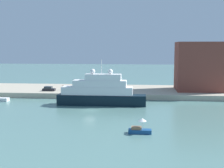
# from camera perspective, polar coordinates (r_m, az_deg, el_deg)

# --- Properties ---
(ground) EXTENTS (400.00, 400.00, 0.00)m
(ground) POSITION_cam_1_polar(r_m,az_deg,el_deg) (73.29, -4.19, -4.95)
(ground) COLOR slate
(quay_dock) EXTENTS (110.00, 23.14, 1.53)m
(quay_dock) POSITION_cam_1_polar(r_m,az_deg,el_deg) (100.03, -1.49, -1.32)
(quay_dock) COLOR #ADA38E
(quay_dock) RESTS_ON ground
(large_yacht) EXTENTS (22.84, 3.95, 11.94)m
(large_yacht) POSITION_cam_1_polar(r_m,az_deg,el_deg) (79.67, -2.18, -1.62)
(large_yacht) COLOR black
(large_yacht) RESTS_ON ground
(small_motorboat) EXTENTS (4.00, 1.49, 2.72)m
(small_motorboat) POSITION_cam_1_polar(r_m,az_deg,el_deg) (54.33, 5.17, -8.24)
(small_motorboat) COLOR navy
(small_motorboat) RESTS_ON ground
(harbor_building) EXTENTS (14.38, 12.14, 15.02)m
(harbor_building) POSITION_cam_1_polar(r_m,az_deg,el_deg) (99.59, 15.90, 3.18)
(harbor_building) COLOR brown
(harbor_building) RESTS_ON quay_dock
(parked_car) EXTENTS (3.80, 1.87, 1.38)m
(parked_car) POSITION_cam_1_polar(r_m,az_deg,el_deg) (97.01, -11.63, -0.90)
(parked_car) COLOR black
(parked_car) RESTS_ON quay_dock
(person_figure) EXTENTS (0.36, 0.36, 1.67)m
(person_figure) POSITION_cam_1_polar(r_m,az_deg,el_deg) (97.60, -9.08, -0.69)
(person_figure) COLOR #4C4C4C
(person_figure) RESTS_ON quay_dock
(mooring_bollard) EXTENTS (0.45, 0.45, 0.66)m
(mooring_bollard) POSITION_cam_1_polar(r_m,az_deg,el_deg) (89.66, -2.70, -1.56)
(mooring_bollard) COLOR black
(mooring_bollard) RESTS_ON quay_dock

